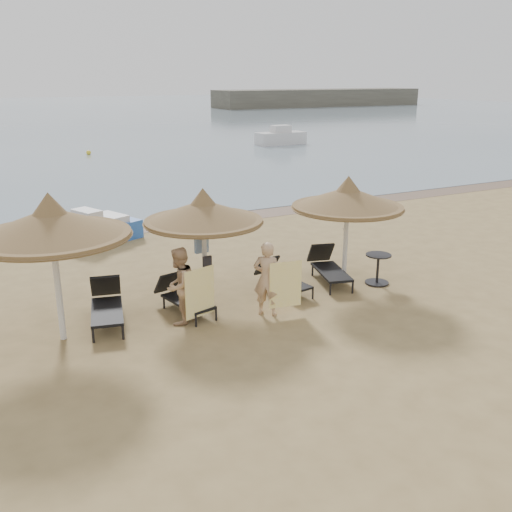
{
  "coord_description": "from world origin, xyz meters",
  "views": [
    {
      "loc": [
        -5.43,
        -10.61,
        5.35
      ],
      "look_at": [
        0.73,
        1.2,
        1.13
      ],
      "focal_mm": 40.0,
      "sensor_mm": 36.0,
      "label": 1
    }
  ],
  "objects_px": {
    "palapa_right": "(348,198)",
    "person_left": "(179,280)",
    "lounger_near_right": "(281,277)",
    "lounger_far_right": "(328,266)",
    "lounger_far_left": "(107,304)",
    "lounger_near_left": "(182,296)",
    "side_table": "(378,270)",
    "palapa_left": "(51,224)",
    "pedal_boat": "(99,229)",
    "person_right": "(267,273)",
    "palapa_center": "(203,212)"
  },
  "relations": [
    {
      "from": "palapa_left",
      "to": "lounger_near_right",
      "type": "xyz_separation_m",
      "value": [
        5.54,
        0.35,
        -2.16
      ]
    },
    {
      "from": "lounger_near_right",
      "to": "lounger_far_right",
      "type": "height_order",
      "value": "lounger_far_right"
    },
    {
      "from": "lounger_near_right",
      "to": "person_right",
      "type": "distance_m",
      "value": 1.75
    },
    {
      "from": "lounger_near_right",
      "to": "person_right",
      "type": "relative_size",
      "value": 0.9
    },
    {
      "from": "lounger_far_left",
      "to": "pedal_boat",
      "type": "bearing_deg",
      "value": 91.32
    },
    {
      "from": "lounger_far_right",
      "to": "palapa_center",
      "type": "bearing_deg",
      "value": -166.78
    },
    {
      "from": "lounger_near_right",
      "to": "person_left",
      "type": "bearing_deg",
      "value": -175.53
    },
    {
      "from": "side_table",
      "to": "lounger_far_left",
      "type": "bearing_deg",
      "value": 172.54
    },
    {
      "from": "palapa_center",
      "to": "palapa_right",
      "type": "relative_size",
      "value": 0.98
    },
    {
      "from": "palapa_right",
      "to": "person_left",
      "type": "xyz_separation_m",
      "value": [
        -4.84,
        -0.43,
        -1.3
      ]
    },
    {
      "from": "palapa_center",
      "to": "lounger_far_right",
      "type": "relative_size",
      "value": 1.36
    },
    {
      "from": "lounger_far_right",
      "to": "person_right",
      "type": "xyz_separation_m",
      "value": [
        -2.6,
        -1.28,
        0.63
      ]
    },
    {
      "from": "person_right",
      "to": "palapa_right",
      "type": "bearing_deg",
      "value": -120.78
    },
    {
      "from": "person_left",
      "to": "lounger_far_right",
      "type": "bearing_deg",
      "value": 149.79
    },
    {
      "from": "lounger_near_left",
      "to": "lounger_far_right",
      "type": "height_order",
      "value": "lounger_far_right"
    },
    {
      "from": "lounger_near_left",
      "to": "lounger_far_right",
      "type": "distance_m",
      "value": 4.28
    },
    {
      "from": "lounger_near_right",
      "to": "pedal_boat",
      "type": "bearing_deg",
      "value": 105.82
    },
    {
      "from": "lounger_far_left",
      "to": "person_left",
      "type": "xyz_separation_m",
      "value": [
        1.45,
        -0.87,
        0.61
      ]
    },
    {
      "from": "lounger_near_left",
      "to": "lounger_near_right",
      "type": "distance_m",
      "value": 2.75
    },
    {
      "from": "lounger_far_left",
      "to": "lounger_near_right",
      "type": "distance_m",
      "value": 4.48
    },
    {
      "from": "lounger_far_right",
      "to": "pedal_boat",
      "type": "bearing_deg",
      "value": 140.02
    },
    {
      "from": "lounger_far_left",
      "to": "palapa_right",
      "type": "bearing_deg",
      "value": 8.77
    },
    {
      "from": "palapa_left",
      "to": "lounger_far_left",
      "type": "distance_m",
      "value": 2.42
    },
    {
      "from": "lounger_far_left",
      "to": "pedal_boat",
      "type": "distance_m",
      "value": 6.81
    },
    {
      "from": "palapa_right",
      "to": "lounger_far_left",
      "type": "relative_size",
      "value": 1.37
    },
    {
      "from": "lounger_far_right",
      "to": "person_right",
      "type": "distance_m",
      "value": 2.96
    },
    {
      "from": "palapa_left",
      "to": "person_left",
      "type": "bearing_deg",
      "value": -8.08
    },
    {
      "from": "palapa_center",
      "to": "palapa_left",
      "type": "bearing_deg",
      "value": -170.89
    },
    {
      "from": "lounger_near_left",
      "to": "pedal_boat",
      "type": "distance_m",
      "value": 6.93
    },
    {
      "from": "palapa_left",
      "to": "pedal_boat",
      "type": "distance_m",
      "value": 7.87
    },
    {
      "from": "lounger_near_left",
      "to": "person_left",
      "type": "xyz_separation_m",
      "value": [
        -0.28,
        -0.63,
        0.65
      ]
    },
    {
      "from": "lounger_near_right",
      "to": "lounger_far_right",
      "type": "relative_size",
      "value": 0.87
    },
    {
      "from": "side_table",
      "to": "pedal_boat",
      "type": "bearing_deg",
      "value": 126.76
    },
    {
      "from": "side_table",
      "to": "palapa_left",
      "type": "bearing_deg",
      "value": 177.09
    },
    {
      "from": "lounger_far_left",
      "to": "lounger_near_left",
      "type": "height_order",
      "value": "lounger_far_left"
    },
    {
      "from": "lounger_far_left",
      "to": "person_right",
      "type": "height_order",
      "value": "person_right"
    },
    {
      "from": "lounger_far_left",
      "to": "side_table",
      "type": "relative_size",
      "value": 2.6
    },
    {
      "from": "palapa_left",
      "to": "palapa_center",
      "type": "relative_size",
      "value": 1.11
    },
    {
      "from": "lounger_far_right",
      "to": "side_table",
      "type": "xyz_separation_m",
      "value": [
        1.03,
        -0.83,
        -0.02
      ]
    },
    {
      "from": "palapa_right",
      "to": "pedal_boat",
      "type": "bearing_deg",
      "value": 124.71
    },
    {
      "from": "palapa_center",
      "to": "lounger_far_left",
      "type": "relative_size",
      "value": 1.34
    },
    {
      "from": "palapa_center",
      "to": "side_table",
      "type": "distance_m",
      "value": 5.05
    },
    {
      "from": "palapa_center",
      "to": "pedal_boat",
      "type": "relative_size",
      "value": 1.0
    },
    {
      "from": "palapa_center",
      "to": "side_table",
      "type": "relative_size",
      "value": 3.49
    },
    {
      "from": "palapa_right",
      "to": "lounger_far_right",
      "type": "bearing_deg",
      "value": 128.73
    },
    {
      "from": "lounger_far_left",
      "to": "lounger_far_right",
      "type": "xyz_separation_m",
      "value": [
        6.0,
        -0.09,
        -0.01
      ]
    },
    {
      "from": "lounger_far_left",
      "to": "side_table",
      "type": "height_order",
      "value": "lounger_far_left"
    },
    {
      "from": "palapa_left",
      "to": "lounger_far_left",
      "type": "relative_size",
      "value": 1.49
    },
    {
      "from": "lounger_near_right",
      "to": "lounger_far_right",
      "type": "xyz_separation_m",
      "value": [
        1.53,
        0.07,
        0.05
      ]
    },
    {
      "from": "palapa_left",
      "to": "palapa_right",
      "type": "xyz_separation_m",
      "value": [
        7.35,
        0.07,
        -0.2
      ]
    }
  ]
}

